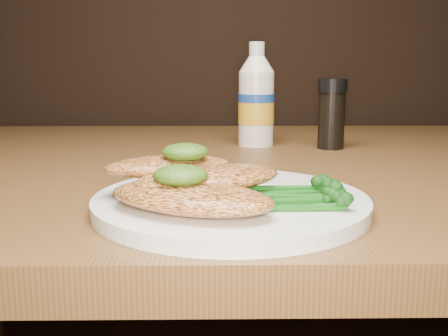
{
  "coord_description": "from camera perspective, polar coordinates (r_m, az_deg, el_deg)",
  "views": [
    {
      "loc": [
        -0.04,
        0.31,
        0.89
      ],
      "look_at": [
        -0.03,
        0.79,
        0.79
      ],
      "focal_mm": 42.6,
      "sensor_mm": 36.0,
      "label": 1
    }
  ],
  "objects": [
    {
      "name": "plate",
      "position": [
        0.5,
        0.72,
        -3.76
      ],
      "size": [
        0.26,
        0.26,
        0.01
      ],
      "primitive_type": "cylinder",
      "color": "white",
      "rests_on": "dining_table"
    },
    {
      "name": "mayo_bottle",
      "position": [
        0.88,
        3.49,
        7.88
      ],
      "size": [
        0.08,
        0.08,
        0.17
      ],
      "primitive_type": null,
      "rotation": [
        0.0,
        0.0,
        0.36
      ],
      "color": "white",
      "rests_on": "dining_table"
    },
    {
      "name": "pesto_back",
      "position": [
        0.5,
        -4.19,
        1.73
      ],
      "size": [
        0.04,
        0.04,
        0.02
      ],
      "primitive_type": "ellipsoid",
      "rotation": [
        0.0,
        0.0,
        0.01
      ],
      "color": "black",
      "rests_on": "chicken_back"
    },
    {
      "name": "pesto_front",
      "position": [
        0.45,
        -4.7,
        -0.77
      ],
      "size": [
        0.05,
        0.05,
        0.02
      ],
      "primitive_type": "ellipsoid",
      "rotation": [
        0.0,
        0.0,
        -0.16
      ],
      "color": "black",
      "rests_on": "chicken_front"
    },
    {
      "name": "chicken_mid",
      "position": [
        0.48,
        -1.67,
        -1.11
      ],
      "size": [
        0.16,
        0.12,
        0.02
      ],
      "primitive_type": "ellipsoid",
      "rotation": [
        0.0,
        0.0,
        0.44
      ],
      "color": "#D38843",
      "rests_on": "plate"
    },
    {
      "name": "chicken_front",
      "position": [
        0.45,
        -3.59,
        -3.15
      ],
      "size": [
        0.17,
        0.14,
        0.02
      ],
      "primitive_type": "ellipsoid",
      "rotation": [
        0.0,
        0.0,
        -0.45
      ],
      "color": "#D38843",
      "rests_on": "plate"
    },
    {
      "name": "pepper_grinder",
      "position": [
        0.86,
        11.48,
        5.7
      ],
      "size": [
        0.05,
        0.05,
        0.11
      ],
      "primitive_type": null,
      "rotation": [
        0.0,
        0.0,
        0.02
      ],
      "color": "black",
      "rests_on": "dining_table"
    },
    {
      "name": "chicken_back",
      "position": [
        0.51,
        -6.03,
        0.22
      ],
      "size": [
        0.13,
        0.09,
        0.02
      ],
      "primitive_type": "ellipsoid",
      "rotation": [
        0.0,
        0.0,
        0.28
      ],
      "color": "#D38843",
      "rests_on": "plate"
    },
    {
      "name": "broccolini_bundle",
      "position": [
        0.48,
        6.41,
        -2.56
      ],
      "size": [
        0.14,
        0.12,
        0.02
      ],
      "primitive_type": null,
      "rotation": [
        0.0,
        0.0,
        0.27
      ],
      "color": "#155713",
      "rests_on": "plate"
    }
  ]
}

